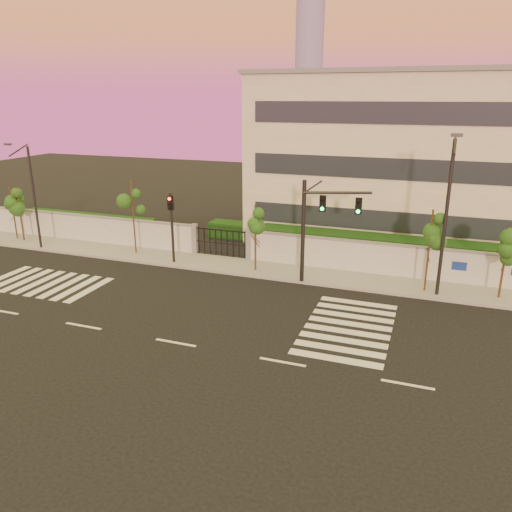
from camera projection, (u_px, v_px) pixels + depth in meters
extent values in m
plane|color=black|center=(176.00, 343.00, 22.32)|extent=(120.00, 120.00, 0.00)
cube|color=gray|center=(256.00, 268.00, 31.70)|extent=(60.00, 3.00, 0.15)
cube|color=#ADB0B4|center=(49.00, 226.00, 38.41)|extent=(25.00, 0.30, 2.00)
cube|color=slate|center=(47.00, 212.00, 38.09)|extent=(25.00, 0.36, 0.12)
cube|color=#ADB0B4|center=(506.00, 273.00, 28.07)|extent=(31.00, 0.30, 2.00)
cube|color=slate|center=(509.00, 256.00, 27.75)|extent=(31.00, 0.36, 0.12)
cube|color=slate|center=(195.00, 239.00, 34.34)|extent=(0.35, 0.35, 2.20)
cube|color=slate|center=(249.00, 245.00, 33.05)|extent=(0.35, 0.35, 2.20)
cube|color=#123610|center=(408.00, 253.00, 32.12)|extent=(20.00, 2.00, 1.80)
cube|color=#123610|center=(86.00, 223.00, 40.26)|extent=(12.00, 1.80, 1.40)
cube|color=#123610|center=(248.00, 231.00, 38.33)|extent=(6.00, 1.50, 1.20)
cube|color=beige|center=(421.00, 159.00, 37.26)|extent=(24.00, 12.00, 12.00)
cube|color=#262D38|center=(412.00, 223.00, 32.95)|extent=(22.00, 0.08, 1.40)
cube|color=#262D38|center=(417.00, 170.00, 31.88)|extent=(22.00, 0.08, 1.40)
cube|color=#262D38|center=(422.00, 113.00, 30.80)|extent=(22.00, 0.08, 1.40)
cube|color=slate|center=(430.00, 73.00, 35.39)|extent=(24.40, 12.40, 0.30)
cylinder|color=slate|center=(311.00, 11.00, 277.04)|extent=(16.00, 16.00, 110.00)
cube|color=silver|center=(4.00, 277.00, 30.43)|extent=(0.50, 4.00, 0.02)
cube|color=silver|center=(16.00, 278.00, 30.13)|extent=(0.50, 4.00, 0.02)
cube|color=silver|center=(27.00, 280.00, 29.84)|extent=(0.50, 4.00, 0.02)
cube|color=silver|center=(39.00, 282.00, 29.55)|extent=(0.50, 4.00, 0.02)
cube|color=silver|center=(52.00, 284.00, 29.26)|extent=(0.50, 4.00, 0.02)
cube|color=silver|center=(64.00, 286.00, 28.97)|extent=(0.50, 4.00, 0.02)
cube|color=silver|center=(77.00, 288.00, 28.68)|extent=(0.50, 4.00, 0.02)
cube|color=silver|center=(90.00, 290.00, 28.39)|extent=(0.50, 4.00, 0.02)
cube|color=silver|center=(335.00, 359.00, 20.95)|extent=(4.00, 0.50, 0.02)
cube|color=silver|center=(339.00, 349.00, 21.76)|extent=(4.00, 0.50, 0.02)
cube|color=silver|center=(343.00, 340.00, 22.57)|extent=(4.00, 0.50, 0.02)
cube|color=silver|center=(346.00, 332.00, 23.37)|extent=(4.00, 0.50, 0.02)
cube|color=silver|center=(350.00, 324.00, 24.18)|extent=(4.00, 0.50, 0.02)
cube|color=silver|center=(353.00, 316.00, 24.98)|extent=(4.00, 0.50, 0.02)
cube|color=silver|center=(356.00, 309.00, 25.79)|extent=(4.00, 0.50, 0.02)
cube|color=silver|center=(358.00, 303.00, 26.59)|extent=(4.00, 0.50, 0.02)
cube|color=silver|center=(3.00, 311.00, 25.55)|extent=(2.00, 0.15, 0.01)
cube|color=silver|center=(83.00, 326.00, 23.94)|extent=(2.00, 0.15, 0.01)
cube|color=silver|center=(176.00, 343.00, 22.32)|extent=(2.00, 0.15, 0.01)
cube|color=silver|center=(283.00, 362.00, 20.71)|extent=(2.00, 0.15, 0.01)
cube|color=silver|center=(408.00, 385.00, 19.09)|extent=(2.00, 0.15, 0.01)
cylinder|color=#382314|center=(14.00, 214.00, 37.52)|extent=(0.11, 0.11, 4.15)
sphere|color=#194012|center=(11.00, 197.00, 37.14)|extent=(0.99, 0.99, 0.99)
sphere|color=#194012|center=(18.00, 205.00, 37.39)|extent=(0.76, 0.76, 0.76)
sphere|color=#194012|center=(8.00, 203.00, 37.23)|extent=(0.72, 0.72, 0.72)
cylinder|color=#382314|center=(21.00, 215.00, 37.02)|extent=(0.12, 0.12, 4.17)
sphere|color=#194012|center=(18.00, 198.00, 36.63)|extent=(1.10, 1.10, 1.10)
sphere|color=#194012|center=(25.00, 207.00, 36.89)|extent=(0.84, 0.84, 0.84)
sphere|color=#194012|center=(14.00, 204.00, 36.73)|extent=(0.80, 0.80, 0.80)
cylinder|color=#382314|center=(133.00, 218.00, 33.87)|extent=(0.11, 0.11, 5.21)
sphere|color=#194012|center=(132.00, 196.00, 33.39)|extent=(1.02, 1.02, 1.02)
sphere|color=#194012|center=(138.00, 207.00, 33.69)|extent=(0.78, 0.78, 0.78)
sphere|color=#194012|center=(128.00, 203.00, 33.51)|extent=(0.74, 0.74, 0.74)
cylinder|color=#382314|center=(255.00, 239.00, 30.62)|extent=(0.12, 0.12, 4.31)
sphere|color=#194012|center=(255.00, 218.00, 30.22)|extent=(1.08, 1.08, 1.08)
sphere|color=#194012|center=(262.00, 228.00, 30.49)|extent=(0.82, 0.82, 0.82)
sphere|color=#194012|center=(250.00, 225.00, 30.32)|extent=(0.78, 0.78, 0.78)
cylinder|color=#382314|center=(429.00, 252.00, 27.29)|extent=(0.11, 0.11, 4.77)
sphere|color=#194012|center=(431.00, 227.00, 26.85)|extent=(1.03, 1.03, 1.03)
sphere|color=#194012|center=(436.00, 239.00, 27.13)|extent=(0.79, 0.79, 0.79)
sphere|color=#194012|center=(425.00, 236.00, 26.96)|extent=(0.75, 0.75, 0.75)
cylinder|color=#382314|center=(504.00, 264.00, 26.40)|extent=(0.12, 0.12, 4.07)
sphere|color=#194012|center=(507.00, 242.00, 26.03)|extent=(1.13, 1.13, 1.13)
sphere|color=#194012|center=(500.00, 250.00, 26.11)|extent=(0.82, 0.82, 0.82)
cylinder|color=black|center=(303.00, 233.00, 28.49)|extent=(0.24, 0.24, 6.10)
cylinder|color=black|center=(338.00, 193.00, 27.12)|extent=(3.59, 1.35, 0.16)
cube|color=black|center=(323.00, 203.00, 27.53)|extent=(0.34, 0.18, 0.89)
sphere|color=#0CF259|center=(322.00, 209.00, 27.52)|extent=(0.20, 0.20, 0.20)
cube|color=black|center=(359.00, 206.00, 26.90)|extent=(0.34, 0.18, 0.89)
sphere|color=#0CF259|center=(358.00, 211.00, 26.88)|extent=(0.20, 0.20, 0.20)
cylinder|color=black|center=(172.00, 229.00, 32.07)|extent=(0.17, 0.17, 4.72)
cube|color=black|center=(170.00, 203.00, 31.49)|extent=(0.37, 0.19, 0.94)
sphere|color=red|center=(169.00, 199.00, 31.30)|extent=(0.21, 0.21, 0.21)
cylinder|color=black|center=(35.00, 199.00, 34.81)|extent=(0.16, 0.16, 7.28)
cylinder|color=black|center=(18.00, 150.00, 33.02)|extent=(0.09, 1.74, 0.71)
cube|color=#3F3F44|center=(8.00, 144.00, 32.14)|extent=(0.46, 0.23, 0.14)
cylinder|color=black|center=(445.00, 222.00, 26.15)|extent=(0.19, 0.19, 8.49)
cylinder|color=black|center=(455.00, 145.00, 24.06)|extent=(0.11, 2.03, 0.83)
cube|color=#3F3F44|center=(457.00, 135.00, 23.04)|extent=(0.53, 0.27, 0.16)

